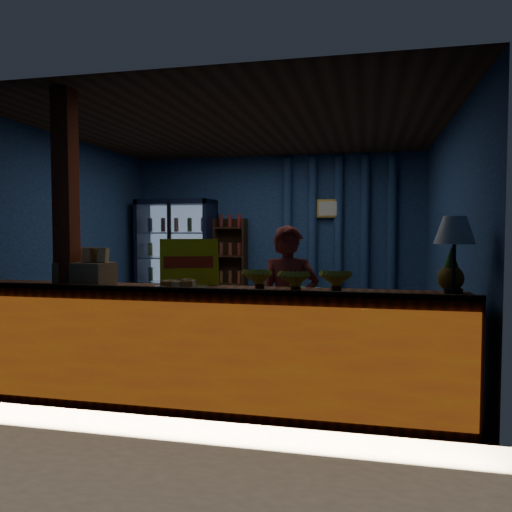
{
  "coord_description": "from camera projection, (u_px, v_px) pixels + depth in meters",
  "views": [
    {
      "loc": [
        1.44,
        -5.67,
        1.42
      ],
      "look_at": [
        0.21,
        -0.2,
        1.13
      ],
      "focal_mm": 35.0,
      "sensor_mm": 36.0,
      "label": 1
    }
  ],
  "objects": [
    {
      "name": "snack_box_left",
      "position": [
        74.0,
        271.0,
        4.3
      ],
      "size": [
        0.36,
        0.33,
        0.32
      ],
      "color": "olive",
      "rests_on": "counter"
    },
    {
      "name": "counter",
      "position": [
        184.0,
        347.0,
        4.03
      ],
      "size": [
        4.4,
        0.57,
        0.99
      ],
      "color": "brown",
      "rests_on": "ground"
    },
    {
      "name": "table_lamp",
      "position": [
        455.0,
        233.0,
        3.58
      ],
      "size": [
        0.29,
        0.29,
        0.57
      ],
      "color": "black",
      "rests_on": "counter"
    },
    {
      "name": "beverage_cooler",
      "position": [
        178.0,
        260.0,
        8.07
      ],
      "size": [
        1.2,
        0.62,
        1.9
      ],
      "color": "black",
      "rests_on": "ground"
    },
    {
      "name": "green_chair",
      "position": [
        311.0,
        308.0,
        7.04
      ],
      "size": [
        0.75,
        0.77,
        0.65
      ],
      "primitive_type": "imported",
      "rotation": [
        0.0,
        0.0,
        3.06
      ],
      "color": "#63C682",
      "rests_on": "ground"
    },
    {
      "name": "pineapple",
      "position": [
        451.0,
        274.0,
        3.72
      ],
      "size": [
        0.19,
        0.19,
        0.33
      ],
      "color": "olive",
      "rests_on": "counter"
    },
    {
      "name": "shopkeeper",
      "position": [
        289.0,
        308.0,
        4.41
      ],
      "size": [
        0.57,
        0.42,
        1.46
      ],
      "primitive_type": "imported",
      "rotation": [
        0.0,
        0.0,
        0.13
      ],
      "color": "maroon",
      "rests_on": "ground"
    },
    {
      "name": "bottle_shelf",
      "position": [
        231.0,
        269.0,
        8.03
      ],
      "size": [
        0.5,
        0.28,
        1.6
      ],
      "color": "#341E10",
      "rests_on": "ground"
    },
    {
      "name": "pastry_tray",
      "position": [
        181.0,
        286.0,
        3.94
      ],
      "size": [
        0.44,
        0.44,
        0.07
      ],
      "color": "silver",
      "rests_on": "counter"
    },
    {
      "name": "room_walls",
      "position": [
        242.0,
        217.0,
        5.83
      ],
      "size": [
        4.6,
        4.6,
        4.6
      ],
      "color": "navy",
      "rests_on": "ground"
    },
    {
      "name": "yellow_sign",
      "position": [
        189.0,
        262.0,
        4.22
      ],
      "size": [
        0.49,
        0.28,
        0.39
      ],
      "color": "yellow",
      "rests_on": "counter"
    },
    {
      "name": "support_post",
      "position": [
        67.0,
        244.0,
        4.22
      ],
      "size": [
        0.16,
        0.16,
        2.6
      ],
      "primitive_type": "cube",
      "color": "#953215",
      "rests_on": "ground"
    },
    {
      "name": "curtain_folds",
      "position": [
        338.0,
        238.0,
        7.71
      ],
      "size": [
        1.74,
        0.14,
        2.5
      ],
      "color": "navy",
      "rests_on": "room_walls"
    },
    {
      "name": "framed_picture",
      "position": [
        329.0,
        208.0,
        7.68
      ],
      "size": [
        0.36,
        0.04,
        0.28
      ],
      "color": "gold",
      "rests_on": "room_walls"
    },
    {
      "name": "banana_bunches",
      "position": [
        296.0,
        279.0,
        3.81
      ],
      "size": [
        0.87,
        0.32,
        0.19
      ],
      "color": "gold",
      "rests_on": "counter"
    },
    {
      "name": "ground",
      "position": [
        242.0,
        350.0,
        5.91
      ],
      "size": [
        4.6,
        4.6,
        0.0
      ],
      "primitive_type": "plane",
      "color": "#515154",
      "rests_on": "ground"
    },
    {
      "name": "snack_box_centre",
      "position": [
        94.0,
        272.0,
        4.18
      ],
      "size": [
        0.34,
        0.29,
        0.32
      ],
      "color": "olive",
      "rests_on": "counter"
    },
    {
      "name": "side_table",
      "position": [
        280.0,
        309.0,
        7.28
      ],
      "size": [
        0.65,
        0.52,
        0.64
      ],
      "color": "#341E10",
      "rests_on": "ground"
    }
  ]
}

